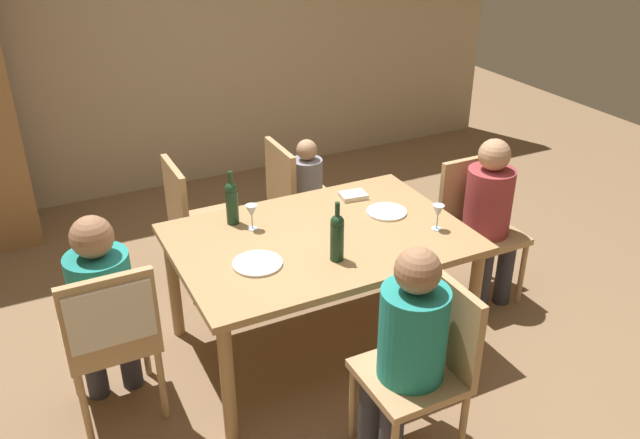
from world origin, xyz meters
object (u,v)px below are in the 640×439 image
object	(u,v)px
person_woman_host	(407,344)
person_man_bearded	(103,301)
wine_glass_near_left	(252,212)
chair_near	(426,358)
chair_far_left	(195,217)
person_child_small	(310,189)
chair_right_end	(477,219)
person_man_guest	(490,211)
chair_left_end	(111,328)
wine_bottle_dark_red	(337,236)
dining_table	(320,248)
dinner_plate_host	(257,263)
wine_glass_centre	(438,212)
chair_far_right	(296,196)
wine_bottle_tall_green	(232,201)
dinner_plate_guest_left	(387,212)

from	to	relation	value
person_woman_host	person_man_bearded	distance (m)	1.50
wine_glass_near_left	chair_near	bearing A→B (deg)	-71.37
chair_far_left	person_child_small	distance (m)	0.84
chair_right_end	person_man_guest	size ratio (longest dim) A/B	0.83
chair_left_end	person_man_guest	xyz separation A→B (m)	(2.37, 0.10, 0.05)
wine_glass_near_left	person_woman_host	bearing A→B (deg)	-76.48
person_woman_host	person_man_guest	bearing A→B (deg)	-53.29
chair_near	wine_glass_near_left	xyz separation A→B (m)	(-0.39, 1.17, 0.32)
person_man_guest	chair_near	bearing A→B (deg)	39.44
chair_near	wine_bottle_dark_red	bearing A→B (deg)	10.57
dining_table	person_man_guest	size ratio (longest dim) A/B	1.45
dinner_plate_host	person_man_bearded	bearing A→B (deg)	168.13
person_woman_host	person_man_bearded	size ratio (longest dim) A/B	1.01
chair_right_end	person_woman_host	world-z (taller)	person_woman_host
chair_right_end	chair_far_left	size ratio (longest dim) A/B	1.00
dining_table	chair_far_left	world-z (taller)	chair_far_left
person_man_bearded	dinner_plate_host	size ratio (longest dim) A/B	4.37
person_child_small	wine_glass_centre	xyz separation A→B (m)	(0.24, -1.15, 0.29)
chair_left_end	wine_glass_near_left	world-z (taller)	chair_left_end
person_woman_host	dinner_plate_host	bearing A→B (deg)	26.68
chair_near	chair_far_right	world-z (taller)	same
chair_far_right	dinner_plate_host	xyz separation A→B (m)	(-0.70, -1.06, 0.22)
chair_right_end	chair_far_left	distance (m)	1.84
person_man_bearded	chair_right_end	bearing A→B (deg)	1.48
wine_bottle_tall_green	dinner_plate_guest_left	world-z (taller)	wine_bottle_tall_green
chair_far_left	person_man_bearded	world-z (taller)	person_man_bearded
person_child_small	chair_left_end	bearing A→B (deg)	-56.19
chair_right_end	wine_glass_near_left	world-z (taller)	chair_right_end
person_man_bearded	wine_glass_near_left	size ratio (longest dim) A/B	7.61
dining_table	wine_glass_centre	distance (m)	0.69
chair_far_left	wine_glass_centre	bearing A→B (deg)	42.93
wine_glass_near_left	wine_glass_centre	distance (m)	1.04
person_man_bearded	wine_bottle_tall_green	size ratio (longest dim) A/B	3.52
chair_far_left	person_man_guest	distance (m)	1.90
person_man_bearded	person_child_small	bearing A→B (deg)	29.88
wine_glass_centre	dinner_plate_host	distance (m)	1.06
wine_bottle_tall_green	person_woman_host	bearing A→B (deg)	-74.57
chair_far_right	wine_glass_centre	size ratio (longest dim) A/B	6.17
person_woman_host	person_child_small	world-z (taller)	person_woman_host
dining_table	wine_bottle_tall_green	distance (m)	0.56
chair_left_end	person_child_small	size ratio (longest dim) A/B	0.98
chair_far_right	person_man_bearded	distance (m)	1.72
chair_near	wine_glass_centre	xyz separation A→B (m)	(0.54, 0.70, 0.32)
chair_left_end	dinner_plate_guest_left	xyz separation A→B (m)	(1.66, 0.19, 0.16)
wine_bottle_tall_green	chair_left_end	bearing A→B (deg)	-149.24
chair_far_right	dinner_plate_guest_left	bearing A→B (deg)	13.18
dining_table	dinner_plate_guest_left	bearing A→B (deg)	8.49
chair_left_end	person_man_bearded	distance (m)	0.16
wine_bottle_tall_green	dinner_plate_host	world-z (taller)	wine_bottle_tall_green
dining_table	person_woman_host	size ratio (longest dim) A/B	1.41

